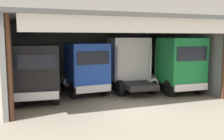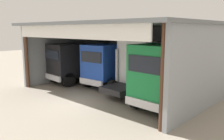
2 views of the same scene
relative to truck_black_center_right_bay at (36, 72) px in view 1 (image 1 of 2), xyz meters
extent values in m
plane|color=gray|center=(4.75, -3.18, -1.81)|extent=(80.00, 80.00, 0.00)
cube|color=gray|center=(4.75, 6.59, 0.60)|extent=(12.66, 0.24, 4.81)
cube|color=gray|center=(-1.58, 1.70, 0.60)|extent=(0.24, 9.77, 4.81)
cube|color=gray|center=(11.08, 1.70, 0.60)|extent=(0.24, 9.77, 4.81)
cube|color=slate|center=(4.75, 1.39, 3.10)|extent=(13.26, 10.39, 0.20)
cylinder|color=#4C2D1E|center=(-1.33, -3.03, 0.60)|extent=(0.24, 0.24, 4.81)
cylinder|color=#4C2D1E|center=(10.83, -3.03, 0.60)|extent=(0.24, 0.24, 4.81)
cube|color=white|center=(4.75, -3.43, 2.65)|extent=(11.40, 0.12, 0.90)
cube|color=black|center=(0.00, -0.22, 0.28)|extent=(2.58, 2.73, 2.53)
cube|color=black|center=(-0.10, -1.51, 0.73)|extent=(2.02, 0.22, 0.76)
cube|color=silver|center=(-0.10, -1.54, -1.08)|extent=(2.27, 0.34, 0.44)
cube|color=#232326|center=(0.13, 1.37, -1.05)|extent=(2.01, 3.02, 0.36)
cylinder|color=silver|center=(1.19, 1.12, 0.10)|extent=(0.18, 0.18, 2.65)
cylinder|color=silver|center=(-0.95, 1.29, 0.10)|extent=(0.18, 0.18, 2.65)
cylinder|color=silver|center=(-0.96, 1.15, -0.93)|extent=(0.65, 1.24, 0.56)
cylinder|color=black|center=(1.00, -0.81, -1.23)|extent=(0.39, 1.17, 1.15)
cylinder|color=black|center=(-1.08, -0.64, -1.23)|extent=(0.39, 1.17, 1.15)
cylinder|color=black|center=(1.17, 1.29, -1.23)|extent=(0.39, 1.17, 1.15)
cylinder|color=black|center=(-0.91, 1.45, -1.23)|extent=(0.39, 1.17, 1.15)
cube|color=#1E47B7|center=(3.21, 0.78, 0.29)|extent=(2.53, 2.61, 2.61)
cube|color=black|center=(3.29, -0.47, 0.75)|extent=(2.02, 0.19, 0.78)
cube|color=silver|center=(3.29, -0.50, -1.12)|extent=(2.26, 0.31, 0.44)
cube|color=#232326|center=(3.10, 2.45, -1.09)|extent=(1.97, 3.15, 0.36)
cylinder|color=silver|center=(4.18, 2.23, 0.16)|extent=(0.18, 0.18, 2.86)
cylinder|color=silver|center=(2.05, 2.09, 0.16)|extent=(0.18, 0.18, 2.86)
cylinder|color=silver|center=(2.05, 2.08, -0.97)|extent=(0.64, 1.23, 0.56)
cylinder|color=black|center=(4.28, 0.36, -1.27)|extent=(0.37, 1.09, 1.07)
cylinder|color=black|center=(2.21, 0.22, -1.27)|extent=(0.37, 1.09, 1.07)
cylinder|color=black|center=(4.13, 2.51, -1.27)|extent=(0.37, 1.09, 1.07)
cylinder|color=black|center=(2.07, 2.38, -1.27)|extent=(0.37, 1.09, 1.07)
cube|color=white|center=(6.41, 1.39, 0.45)|extent=(2.73, 2.26, 2.98)
cube|color=black|center=(6.49, 2.45, 0.98)|extent=(2.21, 0.21, 0.89)
cube|color=silver|center=(6.49, 2.48, -1.14)|extent=(2.47, 0.33, 0.44)
cube|color=#232326|center=(6.31, -0.19, -1.11)|extent=(2.14, 3.00, 0.36)
cylinder|color=silver|center=(5.17, 0.27, 0.05)|extent=(0.18, 0.18, 2.68)
cylinder|color=silver|center=(7.50, 0.12, 0.05)|extent=(0.18, 0.18, 2.68)
cylinder|color=silver|center=(7.49, 0.03, -0.99)|extent=(0.64, 1.24, 0.56)
cylinder|color=black|center=(5.30, 1.89, -1.29)|extent=(0.37, 1.05, 1.04)
cylinder|color=black|center=(7.59, 1.73, -1.29)|extent=(0.37, 1.05, 1.04)
cylinder|color=black|center=(5.16, -0.11, -1.29)|extent=(0.37, 1.05, 1.04)
cylinder|color=black|center=(7.45, -0.27, -1.29)|extent=(0.37, 1.05, 1.04)
cube|color=#197F3D|center=(9.23, -0.88, 0.45)|extent=(2.61, 2.46, 2.96)
cube|color=black|center=(9.19, -2.09, 0.97)|extent=(2.15, 0.14, 0.89)
cube|color=silver|center=(9.18, -2.12, -1.13)|extent=(2.40, 0.25, 0.44)
cube|color=#232326|center=(9.31, 1.10, -1.10)|extent=(2.03, 3.68, 0.36)
cylinder|color=silver|center=(10.42, 0.41, -0.03)|extent=(0.18, 0.18, 2.49)
cylinder|color=silver|center=(8.15, 0.50, -0.03)|extent=(0.18, 0.18, 2.49)
cylinder|color=silver|center=(8.16, 0.85, -0.98)|extent=(0.61, 1.22, 0.56)
cylinder|color=black|center=(10.33, -1.40, -1.28)|extent=(0.34, 1.07, 1.05)
cylinder|color=black|center=(8.10, -1.31, -1.28)|extent=(0.34, 1.07, 1.05)
cylinder|color=black|center=(10.42, 1.06, -1.28)|extent=(0.34, 1.07, 1.05)
cylinder|color=black|center=(8.19, 1.15, -1.28)|extent=(0.34, 1.07, 1.05)
cylinder|color=gold|center=(6.39, 5.16, -1.38)|extent=(0.58, 0.58, 0.85)
cube|color=red|center=(10.13, 4.72, -1.31)|extent=(0.90, 0.60, 1.00)
camera|label=1|loc=(-0.99, -15.23, 1.97)|focal=41.17mm
camera|label=2|loc=(16.09, -11.93, 2.73)|focal=37.92mm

